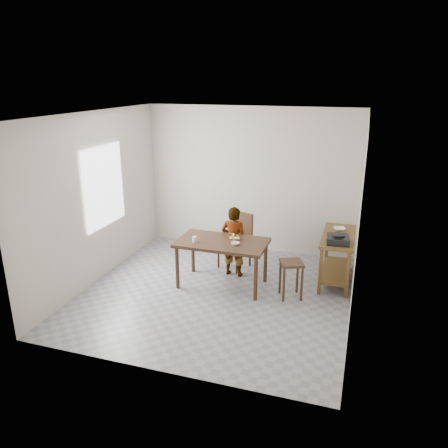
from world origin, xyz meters
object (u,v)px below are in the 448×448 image
(stool, at_px, (291,279))
(dining_table, at_px, (222,263))
(prep_counter, at_px, (337,258))
(dining_chair, at_px, (234,241))
(child, at_px, (234,241))

(stool, bearing_deg, dining_table, 176.28)
(prep_counter, distance_m, dining_chair, 1.74)
(dining_table, relative_size, stool, 2.42)
(child, distance_m, stool, 1.20)
(dining_table, xyz_separation_m, dining_chair, (-0.02, 0.74, 0.10))
(prep_counter, xyz_separation_m, dining_chair, (-1.74, 0.04, 0.08))
(dining_table, bearing_deg, prep_counter, 22.15)
(prep_counter, relative_size, child, 1.00)
(dining_table, xyz_separation_m, prep_counter, (1.72, 0.70, 0.03))
(prep_counter, distance_m, child, 1.69)
(child, relative_size, stool, 2.07)
(dining_table, distance_m, dining_chair, 0.75)
(dining_table, height_order, child, child)
(child, height_order, stool, child)
(stool, bearing_deg, child, 154.60)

